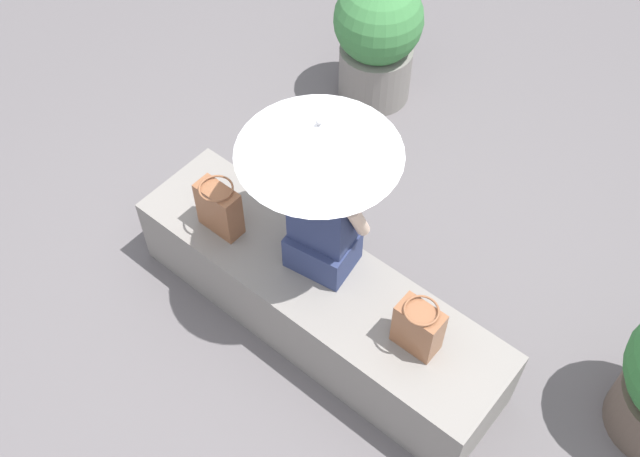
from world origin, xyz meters
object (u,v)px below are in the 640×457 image
parasol (319,139)px  handbag_black (418,327)px  person_seated (323,216)px  planter_near (377,37)px  tote_bag_canvas (219,208)px

parasol → handbag_black: parasol is taller
person_seated → handbag_black: bearing=172.3°
handbag_black → person_seated: bearing=-7.7°
person_seated → parasol: 0.50m
person_seated → planter_near: size_ratio=0.92×
person_seated → parasol: size_ratio=0.89×
parasol → handbag_black: (-0.74, 0.12, -0.73)m
tote_bag_canvas → planter_near: 1.92m
tote_bag_canvas → person_seated: bearing=-162.9°
parasol → handbag_black: 1.05m
parasol → handbag_black: size_ratio=3.18×
person_seated → parasol: (0.05, -0.03, 0.50)m
handbag_black → planter_near: (1.61, -1.80, -0.13)m
parasol → planter_near: (0.87, -1.68, -0.86)m
tote_bag_canvas → planter_near: size_ratio=0.34×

